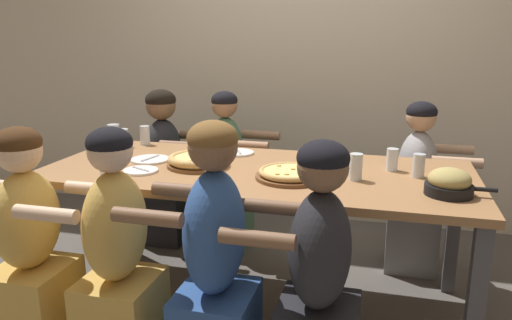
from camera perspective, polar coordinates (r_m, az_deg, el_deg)
ground_plane at (r=2.96m, az=0.00°, el=-15.84°), size 18.00×18.00×0.00m
restaurant_back_panel at (r=4.00m, az=5.64°, el=15.86°), size 10.00×0.06×3.20m
dining_table at (r=2.68m, az=0.00°, el=-2.62°), size 2.26×0.96×0.79m
pizza_board_main at (r=2.72m, az=-6.67°, el=-0.04°), size 0.33×0.33×0.06m
pizza_board_second at (r=2.49m, az=3.90°, el=-1.56°), size 0.35×0.35×0.05m
skillet_bowl at (r=2.39m, az=21.24°, el=-2.50°), size 0.31×0.21×0.12m
empty_plate_a at (r=2.89m, az=-12.00°, el=0.05°), size 0.22×0.22×0.02m
empty_plate_b at (r=3.00m, az=-2.07°, el=0.85°), size 0.19×0.19×0.02m
empty_plate_c at (r=2.67m, az=-13.04°, el=-1.19°), size 0.18×0.18×0.02m
drinking_glass_a at (r=3.35m, az=-15.94°, el=2.65°), size 0.08×0.08×0.13m
drinking_glass_b at (r=3.31m, az=-12.57°, el=2.65°), size 0.06×0.06×0.12m
drinking_glass_c at (r=2.46m, az=-5.06°, el=-0.77°), size 0.07×0.07×0.15m
drinking_glass_d at (r=3.18m, az=-16.78°, el=2.03°), size 0.07×0.07×0.13m
drinking_glass_e at (r=2.49m, az=11.35°, el=-0.91°), size 0.06×0.06×0.13m
drinking_glass_f at (r=2.63m, az=18.09°, el=-0.61°), size 0.06×0.06×0.12m
drinking_glass_g at (r=2.71m, az=15.29°, el=-0.12°), size 0.06×0.06×0.12m
drinking_glass_h at (r=3.28m, az=-14.97°, el=2.36°), size 0.07×0.07×0.11m
drinking_glass_i at (r=2.53m, az=-16.66°, el=-0.95°), size 0.07×0.07×0.13m
diner_near_midright at (r=2.04m, az=7.06°, el=-14.49°), size 0.51×0.40×1.11m
diner_far_right at (r=3.33m, az=17.77°, el=-3.77°), size 0.51×0.40×1.09m
diner_near_center at (r=2.12m, az=-4.75°, el=-12.46°), size 0.51×0.40×1.17m
diner_far_midleft at (r=3.49m, az=-3.43°, el=-2.13°), size 0.51×0.40×1.11m
diner_near_midleft at (r=2.31m, az=-15.54°, el=-11.35°), size 0.51×0.40×1.12m
diner_far_left at (r=3.66m, az=-10.42°, el=-1.30°), size 0.51×0.40×1.11m
diner_near_left at (r=2.55m, az=-24.39°, el=-9.67°), size 0.51×0.40×1.10m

